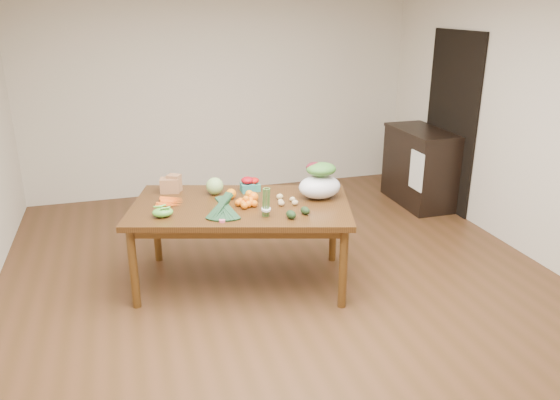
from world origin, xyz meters
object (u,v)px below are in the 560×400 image
object	(u,v)px
cabinet	(419,167)
asparagus_bundle	(266,202)
cabbage	(215,186)
salad_bag	(320,182)
kale_bunch	(223,208)
paper_bag	(170,184)
dining_table	(242,244)
mandarin_cluster	(246,201)

from	to	relation	value
cabinet	asparagus_bundle	distance (m)	3.03
cabbage	salad_bag	world-z (taller)	salad_bag
kale_bunch	asparagus_bundle	size ratio (longest dim) A/B	1.60
paper_bag	asparagus_bundle	xyz separation A→B (m)	(0.69, -0.84, 0.04)
paper_bag	asparagus_bundle	bearing A→B (deg)	-50.65
dining_table	asparagus_bundle	size ratio (longest dim) A/B	7.46
paper_bag	salad_bag	size ratio (longest dim) A/B	0.60
kale_bunch	cabbage	bearing A→B (deg)	102.96
mandarin_cluster	salad_bag	xyz separation A→B (m)	(0.67, 0.01, 0.10)
dining_table	paper_bag	world-z (taller)	paper_bag
asparagus_bundle	salad_bag	size ratio (longest dim) A/B	0.66
cabbage	mandarin_cluster	bearing A→B (deg)	-62.02
cabbage	kale_bunch	size ratio (longest dim) A/B	0.39
dining_table	cabinet	xyz separation A→B (m)	(2.57, 1.41, 0.10)
cabbage	mandarin_cluster	distance (m)	0.43
kale_bunch	salad_bag	world-z (taller)	salad_bag
cabinet	kale_bunch	xyz separation A→B (m)	(-2.77, -1.67, 0.36)
paper_bag	salad_bag	distance (m)	1.37
mandarin_cluster	asparagus_bundle	distance (m)	0.31
cabinet	salad_bag	size ratio (longest dim) A/B	2.69
kale_bunch	asparagus_bundle	distance (m)	0.35
kale_bunch	cabinet	bearing A→B (deg)	47.42
dining_table	kale_bunch	bearing A→B (deg)	-111.12
dining_table	kale_bunch	distance (m)	0.56
kale_bunch	mandarin_cluster	bearing A→B (deg)	56.85
cabinet	kale_bunch	distance (m)	3.26
cabinet	asparagus_bundle	bearing A→B (deg)	-144.25
cabbage	asparagus_bundle	bearing A→B (deg)	-65.52
dining_table	cabbage	bearing A→B (deg)	134.22
cabinet	paper_bag	distance (m)	3.27
kale_bunch	asparagus_bundle	world-z (taller)	asparagus_bundle
cabinet	paper_bag	xyz separation A→B (m)	(-3.12, -0.92, 0.36)
paper_bag	cabinet	bearing A→B (deg)	16.35
paper_bag	mandarin_cluster	world-z (taller)	paper_bag
salad_bag	cabinet	bearing A→B (deg)	37.93
paper_bag	salad_bag	bearing A→B (deg)	-23.15
salad_bag	asparagus_bundle	bearing A→B (deg)	-152.30
mandarin_cluster	dining_table	bearing A→B (deg)	118.63
dining_table	cabinet	size ratio (longest dim) A/B	1.83
dining_table	asparagus_bundle	distance (m)	0.62
cabinet	kale_bunch	world-z (taller)	cabinet
cabinet	asparagus_bundle	size ratio (longest dim) A/B	4.08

